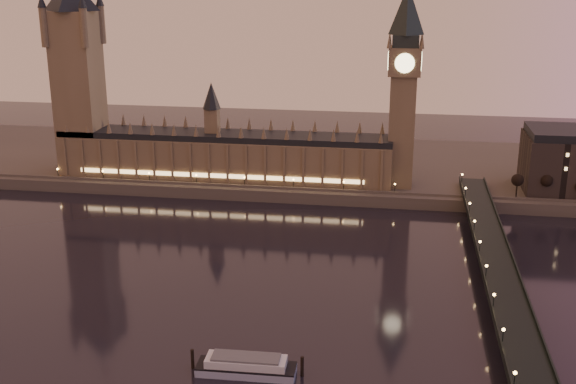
# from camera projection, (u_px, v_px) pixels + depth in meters

# --- Properties ---
(ground) EXTENTS (700.00, 700.00, 0.00)m
(ground) POSITION_uv_depth(u_px,v_px,m) (252.00, 285.00, 274.84)
(ground) COLOR black
(ground) RESTS_ON ground
(far_embankment) EXTENTS (560.00, 130.00, 6.00)m
(far_embankment) POSITION_uv_depth(u_px,v_px,m) (358.00, 167.00, 425.02)
(far_embankment) COLOR #423D35
(far_embankment) RESTS_ON ground
(palace_of_westminster) EXTENTS (180.00, 26.62, 52.00)m
(palace_of_westminster) POSITION_uv_depth(u_px,v_px,m) (224.00, 150.00, 388.34)
(palace_of_westminster) COLOR brown
(palace_of_westminster) RESTS_ON ground
(victoria_tower) EXTENTS (31.68, 31.68, 118.00)m
(victoria_tower) POSITION_uv_depth(u_px,v_px,m) (77.00, 65.00, 387.00)
(victoria_tower) COLOR brown
(victoria_tower) RESTS_ON ground
(big_ben) EXTENTS (17.68, 17.68, 104.00)m
(big_ben) POSITION_uv_depth(u_px,v_px,m) (404.00, 75.00, 361.74)
(big_ben) COLOR brown
(big_ben) RESTS_ON ground
(westminster_bridge) EXTENTS (13.20, 260.00, 15.30)m
(westminster_bridge) POSITION_uv_depth(u_px,v_px,m) (501.00, 288.00, 259.61)
(westminster_bridge) COLOR black
(westminster_bridge) RESTS_ON ground
(bare_tree_0) EXTENTS (5.33, 5.33, 10.85)m
(bare_tree_0) POSITION_uv_depth(u_px,v_px,m) (515.00, 182.00, 356.95)
(bare_tree_0) COLOR black
(bare_tree_0) RESTS_ON ground
(bare_tree_1) EXTENTS (5.33, 5.33, 10.85)m
(bare_tree_1) POSITION_uv_depth(u_px,v_px,m) (548.00, 184.00, 354.63)
(bare_tree_1) COLOR black
(bare_tree_1) RESTS_ON ground
(moored_barge) EXTENTS (34.28, 9.14, 6.28)m
(moored_barge) POSITION_uv_depth(u_px,v_px,m) (246.00, 366.00, 214.48)
(moored_barge) COLOR #97A2C0
(moored_barge) RESTS_ON ground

